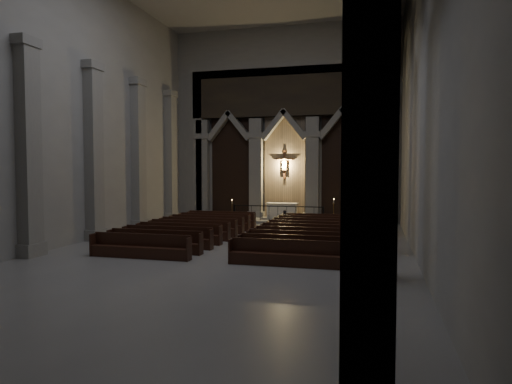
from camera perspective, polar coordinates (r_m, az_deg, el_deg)
room at (r=18.03m, az=-3.89°, el=16.89°), size 24.00×24.10×12.00m
sanctuary_wall at (r=28.87m, az=3.52°, el=9.65°), size 14.00×0.77×12.00m
right_arcade at (r=18.50m, az=14.70°, el=17.16°), size 1.00×24.00×12.00m
left_pilasters at (r=23.58m, az=-16.85°, el=4.42°), size 0.60×13.00×8.03m
sanctuary_step at (r=27.95m, az=3.11°, el=-3.57°), size 8.50×2.60×0.15m
altar at (r=28.12m, az=3.27°, el=-2.37°), size 1.93×0.77×0.98m
altar_rail at (r=27.03m, az=2.74°, el=-2.44°), size 5.46×0.09×1.07m
candle_stand_left at (r=27.68m, az=-3.02°, el=-3.01°), size 0.23×0.23×1.37m
candle_stand_right at (r=26.12m, az=9.67°, el=-3.30°), size 0.26×0.26×1.56m
pews at (r=20.36m, az=-1.33°, el=-5.44°), size 9.31×9.43×0.87m
worshipper at (r=24.13m, az=3.62°, el=-3.52°), size 0.43×0.32×1.07m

